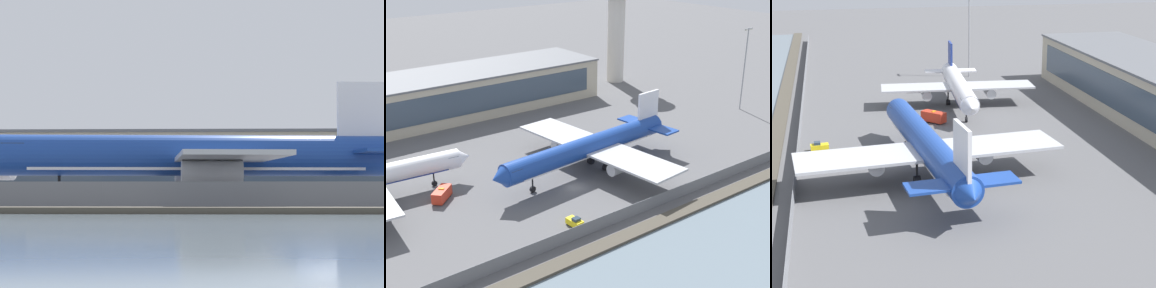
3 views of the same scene
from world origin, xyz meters
TOP-DOWN VIEW (x-y plane):
  - ground_plane at (0.00, 0.00)m, footprint 500.00×500.00m
  - shoreline_seawall at (0.00, -20.50)m, footprint 320.00×3.00m
  - perimeter_fence at (0.00, -16.00)m, footprint 280.00×0.10m
  - cargo_jet_blue at (8.15, 4.75)m, footprint 49.00×42.37m
  - baggage_tug at (-9.06, -12.35)m, footprint 1.81×3.30m
  - terminal_building at (-8.42, 58.50)m, footprint 107.36×22.40m

SIDE VIEW (x-z plane):
  - ground_plane at x=0.00m, z-range 0.00..0.00m
  - shoreline_seawall at x=0.00m, z-range 0.00..0.50m
  - baggage_tug at x=-9.06m, z-range -0.09..1.71m
  - perimeter_fence at x=0.00m, z-range 0.00..2.50m
  - cargo_jet_blue at x=8.15m, z-range -1.66..12.33m
  - terminal_building at x=-8.42m, z-range 0.01..11.86m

